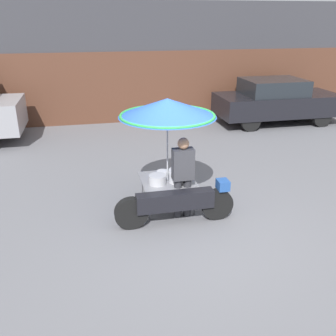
# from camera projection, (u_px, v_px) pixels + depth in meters

# --- Properties ---
(ground_plane) EXTENTS (36.00, 36.00, 0.00)m
(ground_plane) POSITION_uv_depth(u_px,v_px,m) (198.00, 230.00, 6.54)
(ground_plane) COLOR slate
(shopfront_building) EXTENTS (28.00, 2.06, 3.99)m
(shopfront_building) POSITION_uv_depth(u_px,v_px,m) (131.00, 61.00, 13.57)
(shopfront_building) COLOR #38383D
(shopfront_building) RESTS_ON ground
(vendor_motorcycle_cart) EXTENTS (2.16, 1.76, 2.14)m
(vendor_motorcycle_cart) POSITION_uv_depth(u_px,v_px,m) (169.00, 129.00, 6.66)
(vendor_motorcycle_cart) COLOR black
(vendor_motorcycle_cart) RESTS_ON ground
(vendor_person) EXTENTS (0.38, 0.22, 1.53)m
(vendor_person) POSITION_uv_depth(u_px,v_px,m) (183.00, 174.00, 6.70)
(vendor_person) COLOR #2D2D33
(vendor_person) RESTS_ON ground
(parked_car) EXTENTS (4.18, 1.80, 1.53)m
(parked_car) POSITION_uv_depth(u_px,v_px,m) (276.00, 101.00, 12.89)
(parked_car) COLOR black
(parked_car) RESTS_ON ground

